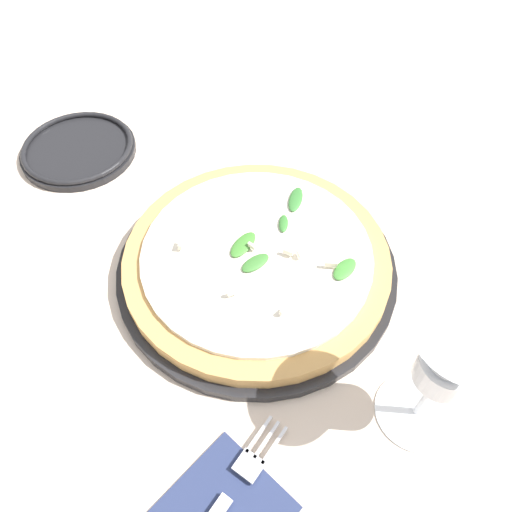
{
  "coord_description": "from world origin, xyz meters",
  "views": [
    {
      "loc": [
        -0.31,
        -0.17,
        0.49
      ],
      "look_at": [
        -0.0,
        0.01,
        0.03
      ],
      "focal_mm": 35.0,
      "sensor_mm": 36.0,
      "label": 1
    }
  ],
  "objects": [
    {
      "name": "pizza_arugula_main",
      "position": [
        -0.0,
        0.01,
        0.02
      ],
      "size": [
        0.34,
        0.34,
        0.05
      ],
      "color": "black",
      "rests_on": "ground_plane"
    },
    {
      "name": "wine_glass",
      "position": [
        -0.08,
        -0.22,
        0.11
      ],
      "size": [
        0.09,
        0.09,
        0.16
      ],
      "color": "white",
      "rests_on": "ground_plane"
    },
    {
      "name": "ground_plane",
      "position": [
        0.0,
        0.0,
        0.0
      ],
      "size": [
        6.0,
        6.0,
        0.0
      ],
      "primitive_type": "plane",
      "color": "beige"
    },
    {
      "name": "side_plate_white",
      "position": [
        0.06,
        0.34,
        0.01
      ],
      "size": [
        0.17,
        0.17,
        0.02
      ],
      "color": "black",
      "rests_on": "ground_plane"
    }
  ]
}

